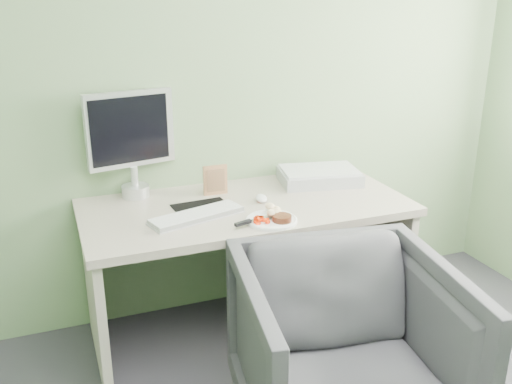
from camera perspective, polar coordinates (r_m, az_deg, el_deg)
name	(u,v)px	position (r m, az deg, el deg)	size (l,w,h in m)	color
wall_back	(220,67)	(3.01, -3.58, 12.37)	(3.50, 3.50, 0.00)	gray
desk	(246,237)	(2.89, -0.99, -4.56)	(1.60, 0.75, 0.73)	#A99B8D
plate	(272,220)	(2.60, 1.57, -2.84)	(0.23, 0.23, 0.01)	white
steak	(282,218)	(2.57, 2.62, -2.64)	(0.09, 0.09, 0.03)	black
potato_pile	(274,211)	(2.62, 1.77, -1.88)	(0.09, 0.07, 0.05)	tan
carrot_heap	(262,219)	(2.55, 0.58, -2.67)	(0.06, 0.05, 0.04)	#FF3105
steak_knife	(249,221)	(2.54, -0.67, -2.94)	(0.21, 0.08, 0.02)	silver
mousepad	(203,209)	(2.75, -5.30, -1.68)	(0.27, 0.23, 0.00)	black
keyboard	(197,215)	(2.65, -5.94, -2.31)	(0.44, 0.13, 0.02)	white
computer_mouse	(261,198)	(2.84, 0.55, -0.64)	(0.05, 0.10, 0.03)	white
photo_frame	(215,180)	(2.92, -4.10, 1.20)	(0.13, 0.01, 0.16)	#A56C4D
eyedrop_bottle	(222,185)	(2.98, -3.42, 0.70)	(0.03, 0.03, 0.07)	white
scanner	(319,177)	(3.13, 6.34, 1.54)	(0.42, 0.28, 0.07)	#A3A7AA
monitor	(131,138)	(2.90, -12.39, 5.27)	(0.45, 0.16, 0.54)	silver
desk_chair	(347,355)	(2.34, 9.11, -15.77)	(0.81, 0.84, 0.76)	#35353A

